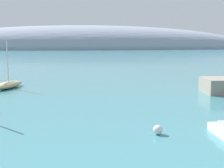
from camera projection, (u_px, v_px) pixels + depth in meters
name	position (u px, v px, depth m)	size (l,w,h in m)	color
distant_ridge	(87.00, 49.00, 242.94)	(289.27, 68.34, 38.07)	#8E99AD
sailboat_sand_near_shore	(9.00, 85.00, 43.86)	(4.13, 6.66, 7.07)	#C6B284
mooring_buoy_white	(158.00, 130.00, 22.34)	(0.73, 0.73, 0.73)	silver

